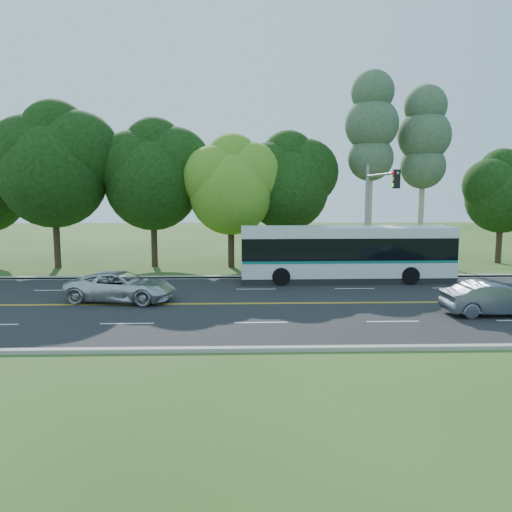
{
  "coord_description": "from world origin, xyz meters",
  "views": [
    {
      "loc": [
        -1.3,
        -23.55,
        5.45
      ],
      "look_at": [
        -0.54,
        2.0,
        2.06
      ],
      "focal_mm": 35.0,
      "sensor_mm": 36.0,
      "label": 1
    }
  ],
  "objects_px": {
    "transit_bus": "(346,254)",
    "sedan": "(495,299)",
    "traffic_signal": "(375,204)",
    "suv": "(121,286)"
  },
  "relations": [
    {
      "from": "transit_bus",
      "to": "sedan",
      "type": "relative_size",
      "value": 2.84
    },
    {
      "from": "sedan",
      "to": "suv",
      "type": "distance_m",
      "value": 17.29
    },
    {
      "from": "transit_bus",
      "to": "sedan",
      "type": "xyz_separation_m",
      "value": [
        4.83,
        -8.33,
        -0.89
      ]
    },
    {
      "from": "transit_bus",
      "to": "suv",
      "type": "distance_m",
      "value": 13.19
    },
    {
      "from": "traffic_signal",
      "to": "sedan",
      "type": "xyz_separation_m",
      "value": [
        3.28,
        -7.93,
        -3.92
      ]
    },
    {
      "from": "transit_bus",
      "to": "sedan",
      "type": "height_order",
      "value": "transit_bus"
    },
    {
      "from": "transit_bus",
      "to": "suv",
      "type": "bearing_deg",
      "value": -158.05
    },
    {
      "from": "transit_bus",
      "to": "traffic_signal",
      "type": "bearing_deg",
      "value": -14.93
    },
    {
      "from": "traffic_signal",
      "to": "transit_bus",
      "type": "xyz_separation_m",
      "value": [
        -1.55,
        0.39,
        -3.03
      ]
    },
    {
      "from": "transit_bus",
      "to": "sedan",
      "type": "distance_m",
      "value": 9.66
    }
  ]
}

